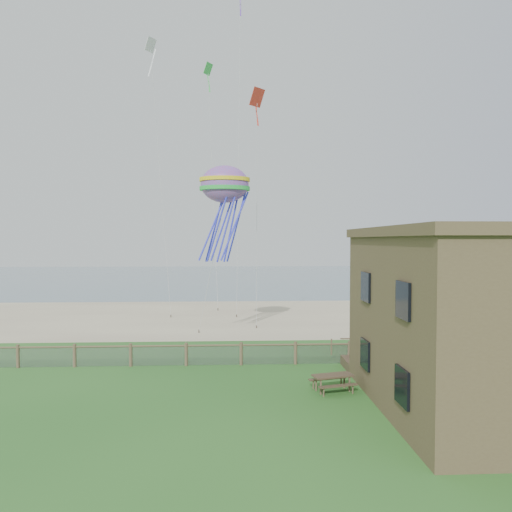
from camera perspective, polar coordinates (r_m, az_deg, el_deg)
name	(u,v)px	position (r m, az deg, el deg)	size (l,w,h in m)	color
ground	(243,404)	(20.03, -1.64, -18.04)	(160.00, 160.00, 0.00)	#25591E
sand_beach	(239,316)	(41.39, -2.14, -7.54)	(72.00, 20.00, 0.02)	tan
ocean	(237,277)	(85.09, -2.36, -2.63)	(160.00, 68.00, 0.02)	slate
chainlink_fence	(241,355)	(25.61, -1.86, -12.27)	(36.20, 0.20, 1.25)	brown
motel_deck	(482,363)	(28.07, 26.41, -11.84)	(15.00, 2.00, 0.50)	brown
picnic_table	(333,383)	(21.74, 9.56, -15.37)	(1.82, 1.37, 0.77)	brown
octopus_kite	(225,211)	(30.67, -3.93, 5.63)	(3.38, 2.39, 6.96)	#F02563
kite_white	(151,54)	(39.86, -13.04, 23.38)	(1.05, 0.70, 2.47)	white
kite_red	(257,104)	(32.58, 0.14, 18.49)	(1.23, 0.70, 2.12)	red
kite_green	(208,75)	(42.77, -6.00, 21.57)	(1.01, 0.70, 2.09)	green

